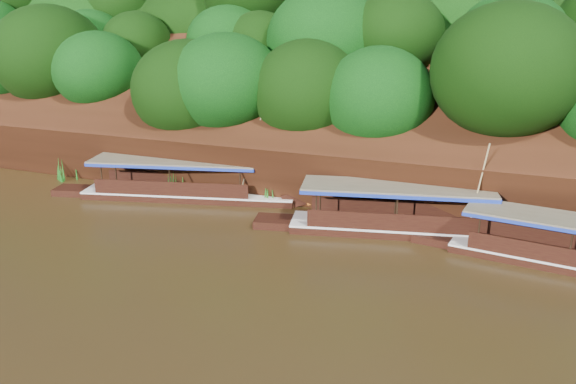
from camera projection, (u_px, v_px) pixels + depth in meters
ground at (312, 292)px, 23.08m from camera, size 160.00×160.00×0.00m
riverbank at (410, 138)px, 42.65m from camera, size 120.00×30.06×19.40m
boat_1 at (425, 224)px, 29.00m from camera, size 14.80×5.21×5.57m
boat_2 at (201, 190)px, 34.46m from camera, size 15.58×5.67×5.77m
reeds at (319, 197)px, 32.31m from camera, size 49.32×2.47×2.17m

